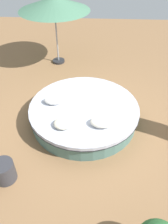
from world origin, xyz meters
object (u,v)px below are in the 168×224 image
Objects in this scene: side_table at (4,171)px; throw_pillow_1 at (63,123)px; round_bed at (84,113)px; patio_umbrella at (54,4)px; throw_pillow_0 at (53,100)px; throw_pillow_2 at (102,122)px.

throw_pillow_1 is at bearing -133.53° from side_table.
patio_umbrella is (1.11, -3.14, 1.77)m from round_bed.
throw_pillow_0 reaches higher than round_bed.
throw_pillow_0 is 3.40m from patio_umbrella.
round_bed is 6.03× the size of side_table.
throw_pillow_1 is 0.18× the size of patio_umbrella.
side_table is at bearing 31.48° from throw_pillow_2.
throw_pillow_2 is at bearing 124.36° from round_bed.
throw_pillow_1 is at bearing 99.90° from patio_umbrella.
throw_pillow_2 is (-0.88, -0.07, 0.02)m from throw_pillow_1.
round_bed is 1.21× the size of patio_umbrella.
side_table is (0.38, 4.98, -1.78)m from patio_umbrella.
side_table is at bearing 46.47° from throw_pillow_1.
patio_umbrella is at bearing -70.52° from round_bed.
throw_pillow_1 is 1.57m from side_table.
side_table is at bearing 50.90° from round_bed.
throw_pillow_0 reaches higher than throw_pillow_2.
throw_pillow_2 is 0.23× the size of patio_umbrella.
throw_pillow_2 reaches higher than round_bed.
throw_pillow_1 is at bearing 4.78° from throw_pillow_2.
patio_umbrella is 5.31m from side_table.
throw_pillow_0 is at bearing -6.44° from round_bed.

